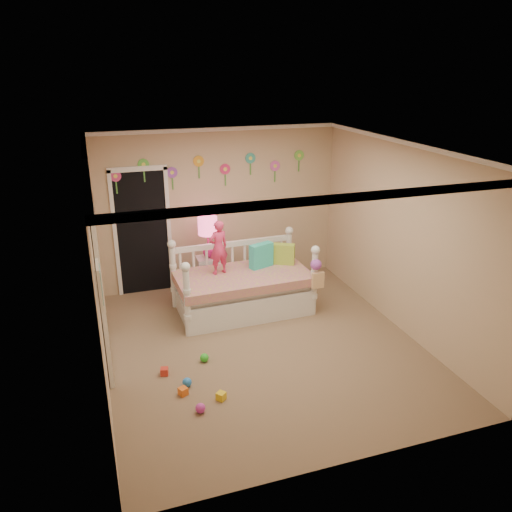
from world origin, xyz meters
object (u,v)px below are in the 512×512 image
object	(u,v)px
child	(218,247)
nightstand	(209,276)
daybed	(243,277)
table_lamp	(208,231)

from	to	relation	value
child	nightstand	xyz separation A→B (m)	(-0.02, 0.61, -0.69)
daybed	table_lamp	world-z (taller)	table_lamp
table_lamp	child	bearing A→B (deg)	-88.58
nightstand	table_lamp	bearing A→B (deg)	-179.46
child	daybed	bearing A→B (deg)	146.83
daybed	nightstand	xyz separation A→B (m)	(-0.34, 0.72, -0.22)
daybed	child	xyz separation A→B (m)	(-0.33, 0.11, 0.47)
daybed	child	distance (m)	0.58
nightstand	table_lamp	size ratio (longest dim) A/B	0.97
daybed	nightstand	world-z (taller)	daybed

